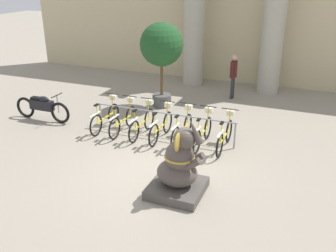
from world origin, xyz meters
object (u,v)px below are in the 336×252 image
Objects in this scene: motorcycle at (42,107)px; potted_tree at (161,48)px; bicycle_2 at (142,122)px; bicycle_3 at (161,126)px; bicycle_4 at (182,128)px; bicycle_5 at (203,132)px; bicycle_6 at (225,135)px; elephant_statue at (179,168)px; bicycle_1 at (124,120)px; bicycle_0 at (106,117)px; person_pedestrian at (233,73)px.

motorcycle is 0.70× the size of potted_tree.
bicycle_3 is at bearing -2.22° from bicycle_2.
bicycle_2 is 1.24m from bicycle_4.
bicycle_3 and bicycle_5 have the same top height.
elephant_statue is (-0.39, -2.56, 0.22)m from bicycle_6.
bicycle_1 is at bearing 136.90° from elephant_statue.
person_pedestrian reaches higher than bicycle_0.
bicycle_3 is at bearing 1.56° from motorcycle.
bicycle_4 and bicycle_5 have the same top height.
bicycle_2 is 0.62m from bicycle_3.
bicycle_4 is (1.87, 0.03, 0.00)m from bicycle_1.
bicycle_2 is at bearing -179.86° from bicycle_6.
bicycle_5 is at bearing 0.20° from bicycle_1.
motorcycle is (-4.14, -0.11, 0.06)m from bicycle_3.
bicycle_2 is 0.81× the size of motorcycle.
bicycle_6 is 4.28m from potted_tree.
bicycle_0 is 2.28m from motorcycle.
bicycle_6 is at bearing 81.26° from elephant_statue.
bicycle_1 is 0.62m from bicycle_2.
motorcycle is (-5.39, -0.14, 0.06)m from bicycle_5.
bicycle_4 is at bearing 179.48° from bicycle_6.
elephant_statue is 6.99m from person_pedestrian.
bicycle_6 reaches higher than motorcycle.
elephant_statue is at bearing -37.34° from bicycle_0.
bicycle_2 is at bearing 0.71° from bicycle_1.
bicycle_5 is 0.81× the size of motorcycle.
bicycle_0 and bicycle_5 have the same top height.
bicycle_5 is 4.46m from person_pedestrian.
bicycle_2 is 2.49m from bicycle_6.
bicycle_5 is at bearing 1.16° from bicycle_3.
bicycle_0 is at bearing -179.85° from bicycle_6.
bicycle_4 is at bearing 0.80° from bicycle_2.
bicycle_2 is (1.24, 0.00, 0.00)m from bicycle_0.
bicycle_5 is (3.11, 0.00, 0.00)m from bicycle_0.
bicycle_4 is 2.72m from elephant_statue.
potted_tree reaches higher than bicycle_1.
bicycle_2 is 3.14m from potted_tree.
bicycle_1 is 1.87m from bicycle_4.
motorcycle is (-2.90, -0.13, 0.06)m from bicycle_1.
bicycle_4 is 1.01× the size of person_pedestrian.
potted_tree is (-2.95, 2.59, 1.70)m from bicycle_6.
bicycle_2 is 1.01× the size of person_pedestrian.
bicycle_2 is 1.00× the size of bicycle_6.
bicycle_1 is at bearing -179.23° from bicycle_4.
person_pedestrian reaches higher than bicycle_1.
person_pedestrian is (-0.18, 4.41, 0.60)m from bicycle_5.
bicycle_4 is 3.53m from potted_tree.
bicycle_3 is at bearing -178.84° from bicycle_5.
potted_tree is at bearing 41.81° from motorcycle.
bicycle_6 is 2.60m from elephant_statue.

